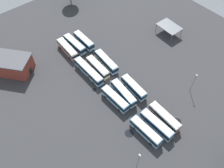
# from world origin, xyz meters

# --- Properties ---
(ground_plane) EXTENTS (119.11, 119.11, 0.00)m
(ground_plane) POSITION_xyz_m (0.00, 0.00, 0.00)
(ground_plane) COLOR #333335
(bus_row0_slot0) EXTENTS (10.63, 2.67, 3.38)m
(bus_row0_slot0) POSITION_xyz_m (-21.00, -3.15, 1.79)
(bus_row0_slot0) COLOR silver
(bus_row0_slot0) RESTS_ON ground_plane
(bus_row0_slot1) EXTENTS (10.98, 2.88, 3.38)m
(bus_row0_slot1) POSITION_xyz_m (-21.21, 0.43, 1.79)
(bus_row0_slot1) COLOR teal
(bus_row0_slot1) RESTS_ON ground_plane
(bus_row0_slot2) EXTENTS (10.42, 2.85, 3.38)m
(bus_row0_slot2) POSITION_xyz_m (-20.71, 4.27, 1.79)
(bus_row0_slot2) COLOR teal
(bus_row0_slot2) RESTS_ON ground_plane
(bus_row1_slot0) EXTENTS (10.25, 3.08, 3.38)m
(bus_row1_slot0) POSITION_xyz_m (-7.40, -3.65, 1.79)
(bus_row1_slot0) COLOR teal
(bus_row1_slot0) RESTS_ON ground_plane
(bus_row1_slot1) EXTENTS (10.79, 3.45, 3.38)m
(bus_row1_slot1) POSITION_xyz_m (-6.93, 0.31, 1.79)
(bus_row1_slot1) COLOR teal
(bus_row1_slot1) RESTS_ON ground_plane
(bus_row1_slot2) EXTENTS (10.37, 2.78, 3.38)m
(bus_row1_slot2) POSITION_xyz_m (-6.89, 3.78, 1.79)
(bus_row1_slot2) COLOR teal
(bus_row1_slot2) RESTS_ON ground_plane
(bus_row2_slot0) EXTENTS (11.19, 3.26, 3.38)m
(bus_row2_slot0) POSITION_xyz_m (6.89, -4.04, 1.79)
(bus_row2_slot0) COLOR teal
(bus_row2_slot0) RESTS_ON ground_plane
(bus_row2_slot1) EXTENTS (10.42, 2.79, 3.38)m
(bus_row2_slot1) POSITION_xyz_m (6.73, -0.09, 1.79)
(bus_row2_slot1) COLOR silver
(bus_row2_slot1) RESTS_ON ground_plane
(bus_row2_slot2) EXTENTS (13.30, 2.56, 3.38)m
(bus_row2_slot2) POSITION_xyz_m (7.29, 3.33, 1.79)
(bus_row2_slot2) COLOR teal
(bus_row2_slot2) RESTS_ON ground_plane
(bus_row3_slot0) EXTENTS (10.27, 2.62, 3.38)m
(bus_row3_slot0) POSITION_xyz_m (20.66, -4.32, 1.79)
(bus_row3_slot0) COLOR teal
(bus_row3_slot0) RESTS_ON ground_plane
(bus_row3_slot1) EXTENTS (10.91, 2.65, 3.38)m
(bus_row3_slot1) POSITION_xyz_m (21.30, -0.56, 1.79)
(bus_row3_slot1) COLOR teal
(bus_row3_slot1) RESTS_ON ground_plane
(bus_row3_slot2) EXTENTS (10.88, 2.94, 3.38)m
(bus_row3_slot2) POSITION_xyz_m (20.93, 2.90, 1.79)
(bus_row3_slot2) COLOR silver
(bus_row3_slot2) RESTS_ON ground_plane
(depot_building) EXTENTS (14.99, 14.38, 5.97)m
(depot_building) POSITION_xyz_m (25.47, 21.88, 3.01)
(depot_building) COLOR maroon
(depot_building) RESTS_ON ground_plane
(maintenance_shelter) EXTENTS (8.95, 6.41, 3.59)m
(maintenance_shelter) POSITION_xyz_m (4.33, -33.58, 3.40)
(maintenance_shelter) COLOR slate
(maintenance_shelter) RESTS_ON ground_plane
(lamp_post_by_building) EXTENTS (0.56, 0.28, 9.01)m
(lamp_post_by_building) POSITION_xyz_m (-25.88, 12.58, 4.93)
(lamp_post_by_building) COLOR slate
(lamp_post_by_building) RESTS_ON ground_plane
(lamp_post_mid_lot) EXTENTS (0.56, 0.28, 7.92)m
(lamp_post_mid_lot) POSITION_xyz_m (-19.19, -17.87, 4.37)
(lamp_post_mid_lot) COLOR slate
(lamp_post_mid_lot) RESTS_ON ground_plane
(puddle_front_lane) EXTENTS (2.17, 2.17, 0.01)m
(puddle_front_lane) POSITION_xyz_m (-24.02, -6.11, 0.00)
(puddle_front_lane) COLOR black
(puddle_front_lane) RESTS_ON ground_plane
(puddle_near_shelter) EXTENTS (2.06, 2.06, 0.01)m
(puddle_near_shelter) POSITION_xyz_m (-1.67, -6.45, 0.00)
(puddle_near_shelter) COLOR black
(puddle_near_shelter) RESTS_ON ground_plane
(puddle_centre_drain) EXTENTS (2.14, 2.14, 0.01)m
(puddle_centre_drain) POSITION_xyz_m (9.26, -6.59, 0.00)
(puddle_centre_drain) COLOR black
(puddle_centre_drain) RESTS_ON ground_plane
(puddle_between_rows) EXTENTS (2.62, 2.62, 0.01)m
(puddle_between_rows) POSITION_xyz_m (-17.61, 7.53, 0.00)
(puddle_between_rows) COLOR black
(puddle_between_rows) RESTS_ON ground_plane
(puddle_back_corner) EXTENTS (1.51, 1.51, 0.01)m
(puddle_back_corner) POSITION_xyz_m (1.13, 5.80, 0.00)
(puddle_back_corner) COLOR black
(puddle_back_corner) RESTS_ON ground_plane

